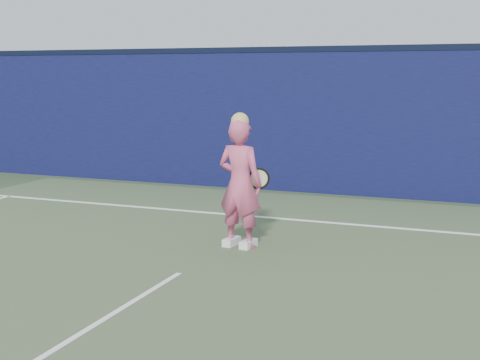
% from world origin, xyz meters
% --- Properties ---
extents(ground, '(80.00, 80.00, 0.00)m').
position_xyz_m(ground, '(0.00, 0.00, 0.00)').
color(ground, '#2F4229').
rests_on(ground, ground).
extents(backstop_wall, '(24.00, 0.40, 2.50)m').
position_xyz_m(backstop_wall, '(0.00, 6.50, 1.25)').
color(backstop_wall, '#0C0D38').
rests_on(backstop_wall, ground).
extents(wall_cap, '(24.00, 0.42, 0.10)m').
position_xyz_m(wall_cap, '(0.00, 6.50, 2.55)').
color(wall_cap, black).
rests_on(wall_cap, backstop_wall).
extents(player, '(0.62, 0.45, 1.66)m').
position_xyz_m(player, '(0.19, 2.31, 0.80)').
color(player, '#CB4F76').
rests_on(player, ground).
extents(racket, '(0.52, 0.15, 0.28)m').
position_xyz_m(racket, '(0.23, 2.78, 0.79)').
color(racket, black).
rests_on(racket, ground).
extents(court_lines, '(11.00, 12.04, 0.01)m').
position_xyz_m(court_lines, '(0.00, -0.33, 0.01)').
color(court_lines, white).
rests_on(court_lines, court_surface).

